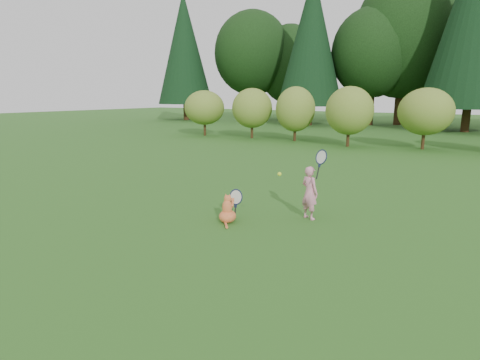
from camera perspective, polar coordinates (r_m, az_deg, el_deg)
The scene contains 6 objects.
ground at distance 7.51m, azimuth -4.66°, elevation -6.12°, with size 100.00×100.00×0.00m, color #205718.
shrub_row at distance 19.15m, azimuth 20.24°, elevation 8.51°, with size 28.00×3.00×2.80m, color olive, non-canonical shape.
woodland_backdrop at distance 29.40m, azimuth 26.06°, elevation 21.01°, with size 48.00×10.00×15.00m, color black, non-canonical shape.
child at distance 7.72m, azimuth 9.92°, elevation -1.63°, with size 0.61×0.43×1.53m.
cat at distance 7.48m, azimuth -1.74°, elevation -3.94°, with size 0.48×0.74×0.73m.
tennis_ball at distance 6.49m, azimuth 5.63°, elevation 0.84°, with size 0.06×0.06×0.06m.
Camera 1 is at (4.42, -5.60, 2.34)m, focal length 30.00 mm.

